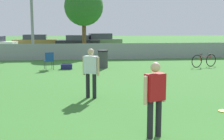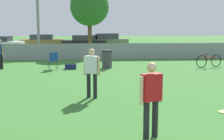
# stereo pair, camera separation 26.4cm
# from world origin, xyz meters

# --- Properties ---
(fence_backline) EXTENTS (23.63, 0.07, 1.21)m
(fence_backline) POSITION_xyz_m (0.00, 18.00, 0.55)
(fence_backline) COLOR gray
(fence_backline) RESTS_ON ground_plane
(tree_near_pole) EXTENTS (3.04, 3.04, 5.29)m
(tree_near_pole) POSITION_xyz_m (-1.17, 21.65, 3.74)
(tree_near_pole) COLOR brown
(tree_near_pole) RESTS_ON ground_plane
(player_receiver_white) EXTENTS (0.53, 0.39, 1.63)m
(player_receiver_white) POSITION_xyz_m (-1.29, 6.83, 0.94)
(player_receiver_white) COLOR black
(player_receiver_white) RESTS_ON ground_plane
(player_defender_red) EXTENTS (0.53, 0.39, 1.63)m
(player_defender_red) POSITION_xyz_m (-0.10, 3.09, 0.94)
(player_defender_red) COLOR black
(player_defender_red) RESTS_ON ground_plane
(frisbee_disc) EXTENTS (0.27, 0.27, 0.03)m
(frisbee_disc) POSITION_xyz_m (2.30, 4.82, 0.01)
(frisbee_disc) COLOR yellow
(frisbee_disc) RESTS_ON ground_plane
(folding_chair_sideline) EXTENTS (0.57, 0.57, 0.93)m
(folding_chair_sideline) POSITION_xyz_m (-3.22, 13.45, 0.54)
(folding_chair_sideline) COLOR #333338
(folding_chair_sideline) RESTS_ON ground_plane
(bicycle_sideline) EXTENTS (1.67, 0.67, 0.77)m
(bicycle_sideline) POSITION_xyz_m (5.37, 13.54, 0.37)
(bicycle_sideline) COLOR black
(bicycle_sideline) RESTS_ON ground_plane
(trash_bin) EXTENTS (0.58, 0.58, 0.99)m
(trash_bin) POSITION_xyz_m (-0.33, 13.82, 0.50)
(trash_bin) COLOR #3F3F44
(trash_bin) RESTS_ON ground_plane
(gear_bag_sideline) EXTENTS (0.60, 0.33, 0.30)m
(gear_bag_sideline) POSITION_xyz_m (-2.31, 13.57, 0.14)
(gear_bag_sideline) COLOR navy
(gear_bag_sideline) RESTS_ON ground_plane
(parked_car_tan) EXTENTS (4.33, 1.82, 1.36)m
(parked_car_tan) POSITION_xyz_m (-5.94, 29.12, 0.67)
(parked_car_tan) COLOR black
(parked_car_tan) RESTS_ON ground_plane
(parked_car_dark) EXTENTS (4.37, 2.45, 1.35)m
(parked_car_dark) POSITION_xyz_m (-1.59, 27.14, 0.66)
(parked_car_dark) COLOR black
(parked_car_dark) RESTS_ON ground_plane
(parked_car_olive) EXTENTS (4.27, 2.18, 1.49)m
(parked_car_olive) POSITION_xyz_m (0.57, 27.87, 0.71)
(parked_car_olive) COLOR black
(parked_car_olive) RESTS_ON ground_plane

